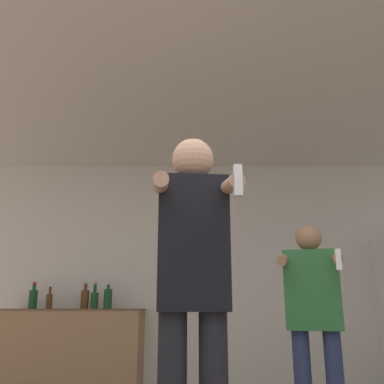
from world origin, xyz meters
TOP-DOWN VIEW (x-y plane):
  - wall_back at (0.00, 3.39)m, footprint 7.00×0.06m
  - ceiling_slab at (0.00, 1.68)m, footprint 7.00×3.88m
  - counter at (-1.27, 3.08)m, footprint 1.40×0.60m
  - bottle_red_label at (-1.19, 3.13)m, footprint 0.08×0.08m
  - bottle_tall_gin at (-1.56, 3.13)m, footprint 0.06×0.06m
  - bottle_green_wine at (-1.09, 3.13)m, footprint 0.08×0.08m
  - bottle_brown_liquor at (-1.73, 3.13)m, footprint 0.09×0.09m
  - bottle_amber_bourbon at (-0.96, 3.13)m, footprint 0.08×0.08m
  - person_woman_foreground at (-0.07, 0.68)m, footprint 0.43×0.50m
  - person_man_side at (0.80, 1.75)m, footprint 0.52×0.53m

SIDE VIEW (x-z plane):
  - counter at x=-1.27m, z-range 0.00..0.91m
  - person_man_side at x=0.80m, z-range 0.13..1.66m
  - bottle_tall_gin at x=-1.56m, z-range 0.89..1.11m
  - person_woman_foreground at x=-0.07m, z-range 0.12..1.90m
  - bottle_green_wine at x=-1.09m, z-range 0.88..1.15m
  - bottle_amber_bourbon at x=-0.96m, z-range 0.89..1.16m
  - bottle_red_label at x=-1.19m, z-range 0.88..1.16m
  - bottle_brown_liquor at x=-1.73m, z-range 0.89..1.16m
  - wall_back at x=0.00m, z-range 0.00..2.55m
  - ceiling_slab at x=0.00m, z-range 2.55..2.60m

